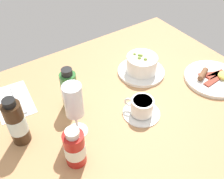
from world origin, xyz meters
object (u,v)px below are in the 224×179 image
(sauce_bottle_brown, at_px, (17,123))
(breakfast_plate, at_px, (214,78))
(porridge_bowl, at_px, (142,65))
(sauce_bottle_green, at_px, (69,90))
(sauce_bottle_red, at_px, (75,148))
(wine_glass, at_px, (74,103))
(cutlery_setting, at_px, (14,101))
(coffee_cup, at_px, (142,108))

(sauce_bottle_brown, height_order, breakfast_plate, sauce_bottle_brown)
(porridge_bowl, relative_size, sauce_bottle_green, 1.18)
(breakfast_plate, bearing_deg, sauce_bottle_red, 1.64)
(sauce_bottle_green, relative_size, breakfast_plate, 0.71)
(wine_glass, height_order, sauce_bottle_brown, wine_glass)
(sauce_bottle_brown, bearing_deg, sauce_bottle_green, -166.31)
(breakfast_plate, bearing_deg, sauce_bottle_brown, -11.29)
(porridge_bowl, height_order, sauce_bottle_red, sauce_bottle_red)
(cutlery_setting, bearing_deg, sauce_bottle_red, 102.10)
(sauce_bottle_brown, bearing_deg, porridge_bowl, -174.38)
(porridge_bowl, bearing_deg, sauce_bottle_green, 0.47)
(porridge_bowl, bearing_deg, wine_glass, 18.41)
(cutlery_setting, distance_m, breakfast_plate, 0.78)
(sauce_bottle_red, bearing_deg, sauce_bottle_brown, -57.27)
(porridge_bowl, height_order, sauce_bottle_brown, sauce_bottle_brown)
(sauce_bottle_green, bearing_deg, sauce_bottle_brown, 13.69)
(sauce_bottle_brown, bearing_deg, coffee_cup, 161.61)
(coffee_cup, xyz_separation_m, sauce_bottle_brown, (0.38, -0.13, 0.05))
(porridge_bowl, xyz_separation_m, breakfast_plate, (-0.21, 0.20, -0.03))
(cutlery_setting, relative_size, sauce_bottle_brown, 1.17)
(wine_glass, relative_size, sauce_bottle_green, 1.22)
(coffee_cup, bearing_deg, wine_glass, -14.66)
(sauce_bottle_red, distance_m, sauce_bottle_brown, 0.20)
(sauce_bottle_brown, bearing_deg, breakfast_plate, 168.71)
(cutlery_setting, distance_m, coffee_cup, 0.47)
(coffee_cup, height_order, sauce_bottle_brown, sauce_bottle_brown)
(coffee_cup, bearing_deg, sauce_bottle_red, 7.87)
(porridge_bowl, bearing_deg, sauce_bottle_red, 27.35)
(porridge_bowl, height_order, wine_glass, wine_glass)
(sauce_bottle_brown, bearing_deg, wine_glass, 156.78)
(sauce_bottle_red, bearing_deg, sauce_bottle_green, -113.91)
(coffee_cup, distance_m, wine_glass, 0.25)
(wine_glass, distance_m, breakfast_plate, 0.59)
(sauce_bottle_brown, distance_m, breakfast_plate, 0.76)
(wine_glass, bearing_deg, cutlery_setting, -62.60)
(porridge_bowl, bearing_deg, cutlery_setting, -14.68)
(cutlery_setting, xyz_separation_m, coffee_cup, (-0.35, 0.31, 0.03))
(wine_glass, xyz_separation_m, sauce_bottle_green, (-0.04, -0.12, -0.06))
(porridge_bowl, distance_m, cutlery_setting, 0.51)
(cutlery_setting, relative_size, sauce_bottle_red, 1.47)
(cutlery_setting, xyz_separation_m, wine_glass, (-0.13, 0.25, 0.13))
(porridge_bowl, xyz_separation_m, sauce_bottle_green, (0.32, 0.00, 0.03))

